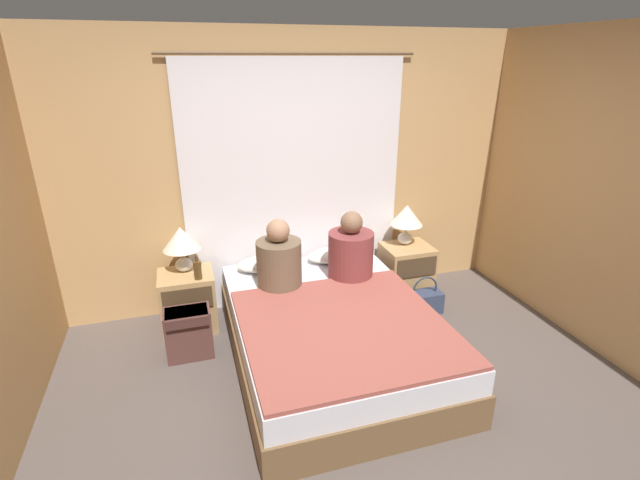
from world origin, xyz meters
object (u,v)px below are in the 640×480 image
Objects in this scene: lamp_left at (181,241)px; lamp_right at (406,218)px; handbag_on_floor at (424,301)px; backpack_on_floor at (188,331)px; beer_bottle_on_left_stand at (198,270)px; pillow_left at (268,263)px; person_left_in_bed at (279,261)px; nightstand_left at (188,301)px; pillow_right at (337,255)px; bed at (332,334)px; person_right_in_bed at (351,252)px; nightstand_right at (406,270)px.

lamp_right is at bearing 0.00° from lamp_left.
handbag_on_floor is (2.11, -0.45, -0.68)m from lamp_left.
lamp_right reaches higher than backpack_on_floor.
beer_bottle_on_left_stand is 0.53× the size of backpack_on_floor.
lamp_left is 0.29m from beer_bottle_on_left_stand.
pillow_left is 1.52× the size of handbag_on_floor.
person_left_in_bed reaches higher than beer_bottle_on_left_stand.
person_left_in_bed is (0.75, -0.33, 0.43)m from nightstand_left.
pillow_left is 0.66m from pillow_right.
pillow_right is (1.38, 0.03, 0.25)m from nightstand_left.
lamp_left is 1.85× the size of beer_bottle_on_left_stand.
pillow_left is at bearing -178.43° from lamp_right.
nightstand_left is at bearing 142.42° from bed.
lamp_right is 0.67× the size of person_right_in_bed.
nightstand_left is at bearing 169.79° from handbag_on_floor.
lamp_right is 0.67× the size of person_left_in_bed.
person_left_in_bed is 0.99× the size of person_right_in_bed.
pillow_left is 1.00× the size of pillow_right.
lamp_right is (0.00, 0.07, 0.53)m from nightstand_right.
nightstand_left is at bearing -90.00° from lamp_left.
nightstand_left is at bearing 130.52° from beer_bottle_on_left_stand.
bed is at bearing -140.06° from lamp_right.
lamp_left reaches higher than nightstand_right.
nightstand_left reaches higher than handbag_on_floor.
lamp_left is at bearing 151.76° from person_left_in_bed.
person_right_in_bed reaches higher than bed.
pillow_left is at bearing 178.61° from nightstand_right.
person_right_in_bed is (0.66, -0.37, 0.18)m from pillow_left.
lamp_right is 1.41m from pillow_left.
person_left_in_bed is 1.48m from handbag_on_floor.
bed is 5.03× the size of backpack_on_floor.
person_left_in_bed is (0.75, -0.41, -0.11)m from lamp_left.
person_right_in_bed reaches higher than lamp_left.
pillow_left reaches higher than bed.
handbag_on_floor is (1.36, -0.05, -0.58)m from person_left_in_bed.
nightstand_left reaches higher than backpack_on_floor.
pillow_right reaches higher than nightstand_left.
person_right_in_bed reaches higher than person_left_in_bed.
bed is at bearing -57.82° from person_left_in_bed.
nightstand_right is at bearing 90.48° from handbag_on_floor.
pillow_left is at bearing 2.64° from nightstand_left.
pillow_left is 0.93× the size of person_right_in_bed.
handbag_on_floor is (0.73, -0.05, -0.57)m from person_right_in_bed.
person_left_in_bed is 1.45× the size of backpack_on_floor.
person_left_in_bed is at bearing -17.92° from beer_bottle_on_left_stand.
beer_bottle_on_left_stand is (0.11, -0.12, 0.34)m from nightstand_left.
bed is 3.45× the size of person_right_in_bed.
lamp_right is 2.26m from backpack_on_floor.
nightstand_left is 0.44m from backpack_on_floor.
bed is 0.74m from person_right_in_bed.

